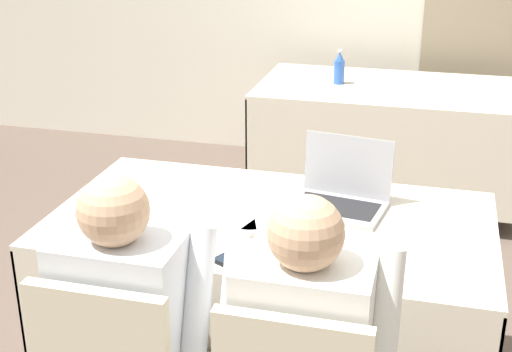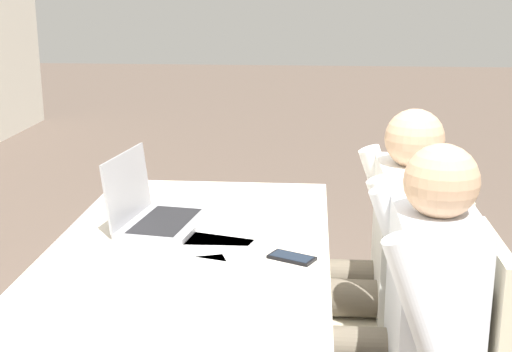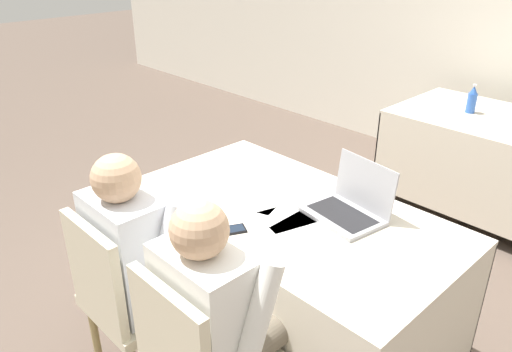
{
  "view_description": "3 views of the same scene",
  "coord_description": "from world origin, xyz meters",
  "px_view_note": "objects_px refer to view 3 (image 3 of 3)",
  "views": [
    {
      "loc": [
        0.56,
        -2.32,
        1.88
      ],
      "look_at": [
        0.0,
        -0.22,
        1.0
      ],
      "focal_mm": 50.0,
      "sensor_mm": 36.0,
      "label": 1
    },
    {
      "loc": [
        -2.1,
        -0.39,
        1.58
      ],
      "look_at": [
        0.0,
        -0.22,
        1.0
      ],
      "focal_mm": 50.0,
      "sensor_mm": 36.0,
      "label": 2
    },
    {
      "loc": [
        1.39,
        -1.55,
        1.93
      ],
      "look_at": [
        0.0,
        -0.22,
        1.0
      ],
      "focal_mm": 35.0,
      "sensor_mm": 36.0,
      "label": 3
    }
  ],
  "objects_px": {
    "laptop": "(349,206)",
    "water_bottle": "(472,100)",
    "person_white_shirt": "(221,316)",
    "chair_near_left": "(126,296)",
    "person_checkered_shirt": "(143,256)",
    "cell_phone": "(230,230)"
  },
  "relations": [
    {
      "from": "laptop",
      "to": "person_white_shirt",
      "type": "bearing_deg",
      "value": -78.82
    },
    {
      "from": "chair_near_left",
      "to": "person_checkered_shirt",
      "type": "relative_size",
      "value": 0.78
    },
    {
      "from": "chair_near_left",
      "to": "person_white_shirt",
      "type": "xyz_separation_m",
      "value": [
        0.53,
        0.1,
        0.16
      ]
    },
    {
      "from": "water_bottle",
      "to": "person_white_shirt",
      "type": "distance_m",
      "value": 2.71
    },
    {
      "from": "laptop",
      "to": "person_checkered_shirt",
      "type": "distance_m",
      "value": 0.96
    },
    {
      "from": "person_white_shirt",
      "to": "laptop",
      "type": "bearing_deg",
      "value": -87.56
    },
    {
      "from": "cell_phone",
      "to": "person_checkered_shirt",
      "type": "relative_size",
      "value": 0.13
    },
    {
      "from": "cell_phone",
      "to": "water_bottle",
      "type": "relative_size",
      "value": 0.74
    },
    {
      "from": "laptop",
      "to": "chair_near_left",
      "type": "relative_size",
      "value": 0.42
    },
    {
      "from": "water_bottle",
      "to": "person_white_shirt",
      "type": "xyz_separation_m",
      "value": [
        0.32,
        -2.68,
        -0.18
      ]
    },
    {
      "from": "cell_phone",
      "to": "water_bottle",
      "type": "xyz_separation_m",
      "value": [
        -0.01,
        2.36,
        0.09
      ]
    },
    {
      "from": "laptop",
      "to": "chair_near_left",
      "type": "distance_m",
      "value": 1.08
    },
    {
      "from": "laptop",
      "to": "water_bottle",
      "type": "height_order",
      "value": "laptop"
    },
    {
      "from": "laptop",
      "to": "cell_phone",
      "type": "height_order",
      "value": "laptop"
    },
    {
      "from": "chair_near_left",
      "to": "person_checkered_shirt",
      "type": "height_order",
      "value": "person_checkered_shirt"
    },
    {
      "from": "laptop",
      "to": "cell_phone",
      "type": "xyz_separation_m",
      "value": [
        -0.28,
        -0.49,
        -0.04
      ]
    },
    {
      "from": "laptop",
      "to": "water_bottle",
      "type": "relative_size",
      "value": 1.82
    },
    {
      "from": "water_bottle",
      "to": "chair_near_left",
      "type": "height_order",
      "value": "water_bottle"
    },
    {
      "from": "laptop",
      "to": "cell_phone",
      "type": "relative_size",
      "value": 2.46
    },
    {
      "from": "chair_near_left",
      "to": "person_white_shirt",
      "type": "distance_m",
      "value": 0.56
    },
    {
      "from": "person_checkered_shirt",
      "to": "person_white_shirt",
      "type": "height_order",
      "value": "same"
    },
    {
      "from": "chair_near_left",
      "to": "person_checkered_shirt",
      "type": "xyz_separation_m",
      "value": [
        -0.0,
        0.1,
        0.16
      ]
    }
  ]
}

